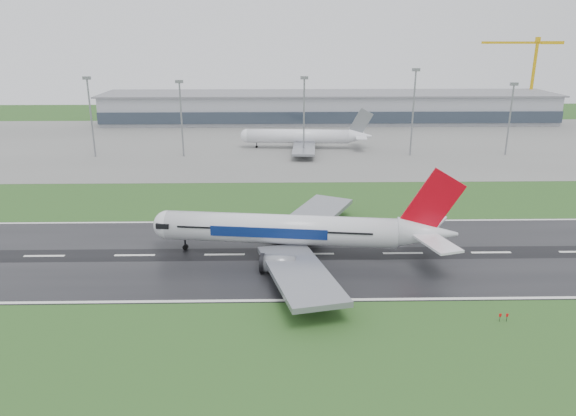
{
  "coord_description": "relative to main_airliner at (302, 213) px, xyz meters",
  "views": [
    {
      "loc": [
        -28.05,
        -111.48,
        47.59
      ],
      "look_at": [
        -25.59,
        12.0,
        7.0
      ],
      "focal_mm": 33.69,
      "sensor_mm": 36.0,
      "label": 1
    }
  ],
  "objects": [
    {
      "name": "ground",
      "position": [
        22.85,
        0.35,
        -9.98
      ],
      "size": [
        520.0,
        520.0,
        0.0
      ],
      "primitive_type": "plane",
      "color": "#234A1B",
      "rests_on": "ground"
    },
    {
      "name": "main_airliner",
      "position": [
        0.0,
        0.0,
        0.0
      ],
      "size": [
        74.63,
        71.88,
        19.76
      ],
      "primitive_type": null,
      "rotation": [
        0.0,
        0.0,
        -0.13
      ],
      "color": "silver",
      "rests_on": "runway"
    },
    {
      "name": "apron",
      "position": [
        22.85,
        125.35,
        -9.94
      ],
      "size": [
        400.0,
        130.0,
        0.08
      ],
      "primitive_type": "cube",
      "color": "slate",
      "rests_on": "ground"
    },
    {
      "name": "tower_crane",
      "position": [
        140.15,
        200.35,
        12.18
      ],
      "size": [
        44.95,
        5.97,
        44.31
      ],
      "primitive_type": null,
      "rotation": [
        0.0,
        0.0,
        -0.08
      ],
      "color": "gold",
      "rests_on": "ground"
    },
    {
      "name": "floodmast_1",
      "position": [
        -42.57,
        100.35,
        4.31
      ],
      "size": [
        0.64,
        0.64,
        28.58
      ],
      "primitive_type": "cylinder",
      "color": "gray",
      "rests_on": "ground"
    },
    {
      "name": "terminal",
      "position": [
        22.85,
        185.35,
        -2.48
      ],
      "size": [
        240.0,
        36.0,
        15.0
      ],
      "primitive_type": "cube",
      "color": "gray",
      "rests_on": "ground"
    },
    {
      "name": "parked_airliner",
      "position": [
        5.85,
        114.78,
        -1.62
      ],
      "size": [
        59.93,
        56.3,
        16.56
      ],
      "primitive_type": null,
      "rotation": [
        0.0,
        0.0,
        -0.07
      ],
      "color": "silver",
      "rests_on": "apron"
    },
    {
      "name": "floodmast_0",
      "position": [
        -77.5,
        100.35,
        5.01
      ],
      "size": [
        0.64,
        0.64,
        29.98
      ],
      "primitive_type": "cylinder",
      "color": "gray",
      "rests_on": "ground"
    },
    {
      "name": "floodmast_2",
      "position": [
        5.25,
        100.35,
        4.98
      ],
      "size": [
        0.64,
        0.64,
        29.92
      ],
      "primitive_type": "cylinder",
      "color": "gray",
      "rests_on": "ground"
    },
    {
      "name": "floodmast_4",
      "position": [
        86.57,
        100.35,
        3.74
      ],
      "size": [
        0.64,
        0.64,
        27.43
      ],
      "primitive_type": "cylinder",
      "color": "gray",
      "rests_on": "ground"
    },
    {
      "name": "floodmast_3",
      "position": [
        48.03,
        100.35,
        6.45
      ],
      "size": [
        0.64,
        0.64,
        32.85
      ],
      "primitive_type": "cylinder",
      "color": "gray",
      "rests_on": "ground"
    },
    {
      "name": "runway",
      "position": [
        22.85,
        0.35,
        -9.93
      ],
      "size": [
        400.0,
        45.0,
        0.1
      ],
      "primitive_type": "cube",
      "color": "black",
      "rests_on": "ground"
    }
  ]
}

